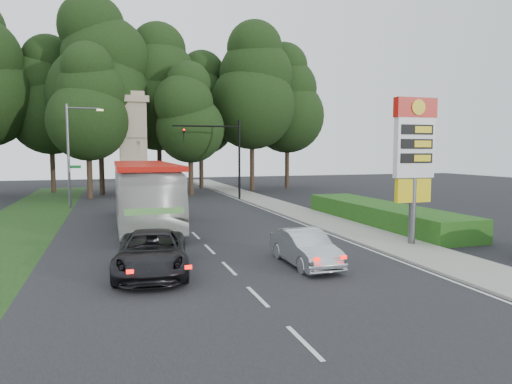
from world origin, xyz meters
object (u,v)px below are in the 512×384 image
object	(u,v)px
monument	(133,144)
transit_bus	(144,194)
streetlight_signs	(71,151)
sedan_silver	(305,248)
suv_charcoal	(152,253)
traffic_signal_mast	(225,148)
gas_station_pylon	(414,151)

from	to	relation	value
monument	transit_bus	world-z (taller)	monument
streetlight_signs	sedan_silver	xyz separation A→B (m)	(9.95, -21.86, -3.75)
sedan_silver	streetlight_signs	bearing A→B (deg)	114.27
sedan_silver	suv_charcoal	distance (m)	5.80
monument	sedan_silver	size ratio (longest dim) A/B	2.40
streetlight_signs	suv_charcoal	world-z (taller)	streetlight_signs
traffic_signal_mast	streetlight_signs	distance (m)	12.83
transit_bus	traffic_signal_mast	bearing A→B (deg)	56.96
suv_charcoal	monument	bearing A→B (deg)	95.07
streetlight_signs	sedan_silver	size ratio (longest dim) A/B	1.91
gas_station_pylon	streetlight_signs	distance (m)	25.74
transit_bus	sedan_silver	world-z (taller)	transit_bus
monument	suv_charcoal	distance (m)	29.52
streetlight_signs	suv_charcoal	bearing A→B (deg)	-78.83
suv_charcoal	transit_bus	bearing A→B (deg)	93.98
traffic_signal_mast	sedan_silver	xyz separation A→B (m)	(-2.72, -23.85, -3.98)
gas_station_pylon	streetlight_signs	world-z (taller)	streetlight_signs
sedan_silver	transit_bus	bearing A→B (deg)	114.14
monument	sedan_silver	world-z (taller)	monument
traffic_signal_mast	monument	xyz separation A→B (m)	(-7.68, 6.00, 0.43)
streetlight_signs	suv_charcoal	size ratio (longest dim) A/B	1.47
traffic_signal_mast	suv_charcoal	bearing A→B (deg)	-110.09
suv_charcoal	sedan_silver	bearing A→B (deg)	0.10
monument	transit_bus	bearing A→B (deg)	-90.91
transit_bus	suv_charcoal	distance (m)	11.02
gas_station_pylon	suv_charcoal	xyz separation A→B (m)	(-12.00, -1.19, -3.69)
monument	sedan_silver	distance (m)	30.58
gas_station_pylon	traffic_signal_mast	world-z (taller)	traffic_signal_mast
traffic_signal_mast	monument	size ratio (longest dim) A/B	0.72
gas_station_pylon	transit_bus	xyz separation A→B (m)	(-11.49, 9.76, -2.59)
gas_station_pylon	streetlight_signs	size ratio (longest dim) A/B	0.86
gas_station_pylon	transit_bus	world-z (taller)	gas_station_pylon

